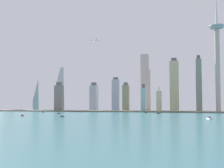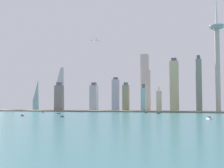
# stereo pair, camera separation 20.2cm
# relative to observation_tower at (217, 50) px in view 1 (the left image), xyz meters

# --- Properties ---
(ground_plane) EXTENTS (6000.00, 6000.00, 0.00)m
(ground_plane) POSITION_rel_observation_tower_xyz_m (-317.43, -436.80, -165.67)
(ground_plane) COLOR #377179
(waterfront_pier) EXTENTS (997.99, 77.53, 3.29)m
(waterfront_pier) POSITION_rel_observation_tower_xyz_m (-317.43, 17.69, -164.03)
(waterfront_pier) COLOR #706D58
(waterfront_pier) RESTS_ON ground
(observation_tower) EXTENTS (40.42, 40.42, 335.69)m
(observation_tower) POSITION_rel_observation_tower_xyz_m (0.00, 0.00, 0.00)
(observation_tower) COLOR #B3A89D
(observation_tower) RESTS_ON ground
(skyscraper_0) EXTENTS (18.53, 20.72, 124.50)m
(skyscraper_0) POSITION_rel_observation_tower_xyz_m (-196.85, 70.09, -103.42)
(skyscraper_0) COLOR beige
(skyscraper_0) RESTS_ON ground
(skyscraper_1) EXTENTS (17.73, 24.17, 87.43)m
(skyscraper_1) POSITION_rel_observation_tower_xyz_m (-259.03, 51.37, -124.50)
(skyscraper_1) COLOR gray
(skyscraper_1) RESTS_ON ground
(skyscraper_2) EXTENTS (12.93, 23.88, 79.57)m
(skyscraper_2) POSITION_rel_observation_tower_xyz_m (-200.12, 15.00, -129.42)
(skyscraper_2) COLOR #88B7BA
(skyscraper_2) RESTS_ON ground
(skyscraper_3) EXTENTS (23.79, 14.71, 155.66)m
(skyscraper_3) POSITION_rel_observation_tower_xyz_m (-497.86, 111.18, -90.73)
(skyscraper_3) COLOR #B1B3BF
(skyscraper_3) RESTS_ON ground
(skyscraper_4) EXTENTS (27.60, 23.79, 91.55)m
(skyscraper_4) POSITION_rel_observation_tower_xyz_m (-682.23, 92.20, -119.90)
(skyscraper_4) COLOR beige
(skyscraper_4) RESTS_ON ground
(skyscraper_5) EXTENTS (12.81, 22.76, 70.72)m
(skyscraper_5) POSITION_rel_observation_tower_xyz_m (-155.89, 5.77, -136.21)
(skyscraper_5) COLOR beige
(skyscraper_5) RESTS_ON ground
(skyscraper_6) EXTENTS (23.41, 21.56, 90.20)m
(skyscraper_6) POSITION_rel_observation_tower_xyz_m (-468.53, 32.10, -123.60)
(skyscraper_6) COLOR slate
(skyscraper_6) RESTS_ON ground
(skyscraper_7) EXTENTS (26.76, 18.03, 162.28)m
(skyscraper_7) POSITION_rel_observation_tower_xyz_m (-116.48, 86.87, -87.44)
(skyscraper_7) COLOR #B9B68B
(skyscraper_7) RESTS_ON ground
(skyscraper_8) EXTENTS (15.72, 15.84, 159.35)m
(skyscraper_8) POSITION_rel_observation_tower_xyz_m (-47.28, 34.94, -89.21)
(skyscraper_8) COLOR gray
(skyscraper_8) RESTS_ON ground
(skyscraper_9) EXTENTS (23.60, 25.15, 178.81)m
(skyscraper_9) POSITION_rel_observation_tower_xyz_m (-207.71, 101.58, -76.27)
(skyscraper_9) COLOR beige
(skyscraper_9) RESTS_ON ground
(skyscraper_10) EXTENTS (21.89, 27.65, 91.20)m
(skyscraper_10) POSITION_rel_observation_tower_xyz_m (-369.61, 81.80, -123.08)
(skyscraper_10) COLOR #ADB1C0
(skyscraper_10) RESTS_ON ground
(skyscraper_12) EXTENTS (19.34, 13.47, 123.57)m
(skyscraper_12) POSITION_rel_observation_tower_xyz_m (-580.27, 94.77, -103.89)
(skyscraper_12) COLOR #86ADB7
(skyscraper_12) RESTS_ON ground
(skyscraper_13) EXTENTS (23.69, 12.25, 108.23)m
(skyscraper_13) POSITION_rel_observation_tower_xyz_m (-302.06, 99.75, -113.76)
(skyscraper_13) COLOR #A1A6BB
(skyscraper_13) RESTS_ON ground
(boat_1) EXTENTS (8.69, 6.52, 4.11)m
(boat_1) POSITION_rel_observation_tower_xyz_m (-300.40, -327.19, -164.21)
(boat_1) COLOR navy
(boat_1) RESTS_ON ground
(boat_2) EXTENTS (8.06, 16.52, 4.40)m
(boat_2) POSITION_rel_observation_tower_xyz_m (-49.99, -341.33, -164.04)
(boat_2) COLOR white
(boat_2) RESTS_ON ground
(boat_3) EXTENTS (8.30, 14.21, 3.93)m
(boat_3) POSITION_rel_observation_tower_xyz_m (-148.61, -102.09, -164.27)
(boat_3) COLOR black
(boat_3) RESTS_ON ground
(boat_4) EXTENTS (17.81, 14.12, 3.92)m
(boat_4) POSITION_rel_observation_tower_xyz_m (-352.27, -228.45, -164.26)
(boat_4) COLOR white
(boat_4) RESTS_ON ground
(boat_5) EXTENTS (9.04, 11.98, 8.63)m
(boat_5) POSITION_rel_observation_tower_xyz_m (-453.84, -101.69, -163.97)
(boat_5) COLOR white
(boat_5) RESTS_ON ground
(boat_6) EXTENTS (6.09, 14.21, 2.83)m
(boat_6) POSITION_rel_observation_tower_xyz_m (-184.14, -63.52, -164.65)
(boat_6) COLOR #221B38
(boat_6) RESTS_ON ground
(boat_7) EXTENTS (7.96, 12.37, 8.96)m
(boat_7) POSITION_rel_observation_tower_xyz_m (-394.27, -303.78, -164.02)
(boat_7) COLOR #AC2A2A
(boat_7) RESTS_ON ground
(airplane) EXTENTS (29.39, 29.87, 8.02)m
(airplane) POSITION_rel_observation_tower_xyz_m (-351.10, 33.34, 50.07)
(airplane) COLOR silver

